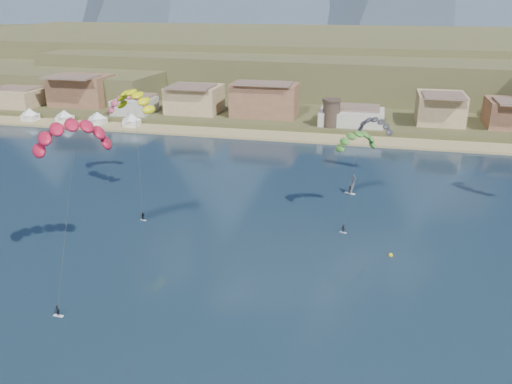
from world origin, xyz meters
TOP-DOWN VIEW (x-y plane):
  - ground at (0.00, 0.00)m, footprint 2400.00×2400.00m
  - beach at (0.00, 106.00)m, footprint 2200.00×12.00m
  - land at (0.00, 560.00)m, footprint 2200.00×900.00m
  - foothills at (22.39, 232.47)m, footprint 940.00×210.00m
  - town at (-40.00, 122.00)m, footprint 400.00×24.00m
  - watchtower at (5.00, 114.00)m, footprint 5.82×5.82m
  - beach_tents at (-76.25, 106.00)m, footprint 43.40×6.40m
  - kitesurfer_red at (-24.03, 18.57)m, footprint 11.90×18.58m
  - kitesurfer_yellow at (-29.16, 50.13)m, footprint 11.65×16.42m
  - kitesurfer_green at (15.22, 49.62)m, footprint 8.83×12.79m
  - distant_kite_pink at (-35.71, 60.18)m, footprint 9.74×8.40m
  - distant_kite_dark at (18.43, 77.70)m, footprint 9.45×7.13m
  - windsurfer at (14.35, 61.44)m, footprint 2.44×2.61m
  - buoy at (22.52, 33.60)m, footprint 0.73×0.73m

SIDE VIEW (x-z plane):
  - ground at x=0.00m, z-range 0.00..0.00m
  - land at x=0.00m, z-range -2.00..2.00m
  - buoy at x=22.52m, z-range -0.24..0.49m
  - beach at x=0.00m, z-range -0.20..0.70m
  - windsurfer at x=14.35m, z-range -0.74..3.31m
  - beach_tents at x=-76.25m, z-range 1.21..6.21m
  - watchtower at x=5.00m, z-range 2.07..10.67m
  - town at x=-40.00m, z-range 2.00..14.00m
  - foothills at x=22.39m, z-range 0.08..18.08m
  - distant_kite_dark at x=18.43m, z-range 4.47..19.94m
  - kitesurfer_green at x=15.22m, z-range 6.41..24.50m
  - distant_kite_pink at x=-35.71m, z-range 7.83..29.30m
  - kitesurfer_yellow at x=-29.16m, z-range 8.71..33.75m
  - kitesurfer_red at x=-24.03m, z-range 9.18..35.48m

